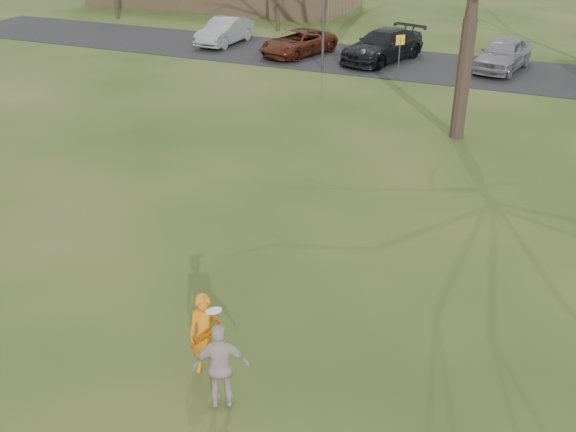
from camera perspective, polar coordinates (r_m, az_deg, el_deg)
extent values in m
plane|color=#1E380F|center=(12.46, -7.45, -13.95)|extent=(120.00, 120.00, 0.00)
cube|color=black|center=(34.33, 14.22, 12.52)|extent=(62.00, 6.50, 0.04)
imported|color=orange|center=(12.09, -7.32, -10.35)|extent=(0.71, 0.59, 1.67)
imported|color=gray|center=(38.85, -5.59, 15.95)|extent=(1.76, 4.56, 1.48)
imported|color=#4F1E12|center=(36.02, 0.91, 15.07)|extent=(3.52, 5.15, 1.31)
imported|color=black|center=(35.00, 8.38, 14.67)|extent=(3.83, 5.89, 1.59)
imported|color=gray|center=(34.44, 18.47, 13.41)|extent=(2.70, 4.89, 1.58)
imported|color=#BBABA8|center=(11.25, -5.90, -13.08)|extent=(1.05, 0.80, 1.65)
cylinder|color=white|center=(10.56, -6.57, -8.31)|extent=(0.28, 0.27, 0.12)
cylinder|color=#47474C|center=(32.83, 3.18, 17.95)|extent=(0.12, 0.12, 6.00)
cylinder|color=#47474C|center=(31.61, 9.77, 13.57)|extent=(0.06, 0.06, 2.00)
cube|color=yellow|center=(31.43, 9.90, 15.08)|extent=(0.35, 0.35, 0.45)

